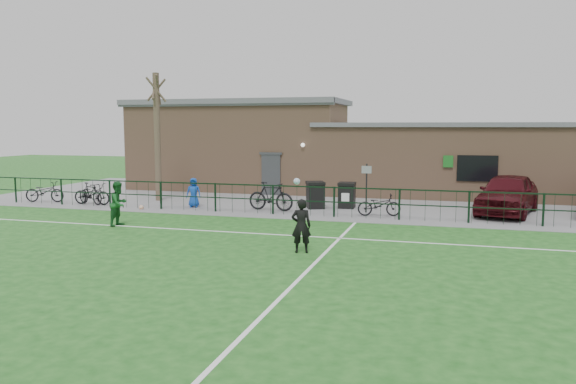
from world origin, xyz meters
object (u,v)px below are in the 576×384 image
(bicycle_d, at_px, (271,196))
(bicycle_e, at_px, (379,205))
(spectator_child, at_px, (194,193))
(outfield_player, at_px, (119,204))
(wheelie_bin_right, at_px, (347,196))
(bicycle_b, at_px, (90,194))
(ball_ground, at_px, (141,207))
(wheelie_bin_left, at_px, (315,196))
(bicycle_c, at_px, (92,194))
(sign_post, at_px, (366,188))
(car_maroon, at_px, (507,194))
(bicycle_a, at_px, (45,192))
(bare_tree, at_px, (157,138))

(bicycle_d, height_order, bicycle_e, bicycle_d)
(spectator_child, distance_m, outfield_player, 4.87)
(wheelie_bin_right, height_order, outfield_player, outfield_player)
(bicycle_b, height_order, ball_ground, bicycle_b)
(wheelie_bin_left, bearing_deg, bicycle_c, 166.98)
(bicycle_d, bearing_deg, wheelie_bin_right, -53.98)
(outfield_player, bearing_deg, wheelie_bin_left, -38.25)
(sign_post, distance_m, ball_ground, 9.53)
(sign_post, relative_size, bicycle_c, 1.09)
(wheelie_bin_left, distance_m, bicycle_b, 10.17)
(wheelie_bin_right, xyz_separation_m, car_maroon, (6.49, 0.17, 0.30))
(bicycle_d, relative_size, bicycle_e, 1.19)
(spectator_child, bearing_deg, bicycle_e, -16.81)
(bicycle_e, bearing_deg, car_maroon, -79.62)
(bicycle_b, xyz_separation_m, spectator_child, (4.86, 0.51, 0.15))
(bicycle_a, bearing_deg, sign_post, -98.13)
(sign_post, relative_size, spectator_child, 1.56)
(bicycle_d, bearing_deg, outfield_player, 145.86)
(bare_tree, height_order, outfield_player, bare_tree)
(bicycle_c, bearing_deg, sign_post, -84.09)
(bicycle_a, bearing_deg, outfield_player, -134.92)
(outfield_player, bearing_deg, spectator_child, -1.35)
(wheelie_bin_left, xyz_separation_m, wheelie_bin_right, (1.29, 0.46, -0.02))
(sign_post, relative_size, outfield_player, 1.26)
(wheelie_bin_left, distance_m, car_maroon, 7.81)
(wheelie_bin_right, distance_m, bicycle_e, 2.44)
(sign_post, bearing_deg, wheelie_bin_left, 165.12)
(bare_tree, xyz_separation_m, spectator_child, (2.59, -1.60, -2.34))
(wheelie_bin_right, height_order, ball_ground, wheelie_bin_right)
(ball_ground, bearing_deg, bicycle_b, 166.94)
(sign_post, bearing_deg, car_maroon, 12.62)
(car_maroon, relative_size, bicycle_e, 2.86)
(wheelie_bin_right, height_order, car_maroon, car_maroon)
(ball_ground, bearing_deg, bare_tree, 104.44)
(bicycle_a, distance_m, spectator_child, 7.40)
(wheelie_bin_right, bearing_deg, bare_tree, 177.47)
(sign_post, bearing_deg, wheelie_bin_right, 132.87)
(bicycle_a, bearing_deg, bicycle_e, -101.11)
(bare_tree, height_order, car_maroon, bare_tree)
(bicycle_c, bearing_deg, bicycle_b, 89.21)
(bicycle_e, distance_m, ball_ground, 10.00)
(bicycle_e, height_order, outfield_player, outfield_player)
(wheelie_bin_right, xyz_separation_m, bicycle_e, (1.61, -1.83, -0.07))
(bare_tree, distance_m, wheelie_bin_right, 9.38)
(wheelie_bin_left, relative_size, bicycle_d, 0.53)
(bicycle_c, bearing_deg, bicycle_a, 88.91)
(wheelie_bin_left, xyz_separation_m, car_maroon, (7.78, 0.63, 0.28))
(outfield_player, bearing_deg, bicycle_c, 49.63)
(bicycle_e, xyz_separation_m, outfield_player, (-8.67, -4.63, 0.33))
(bicycle_b, bearing_deg, ball_ground, -83.39)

